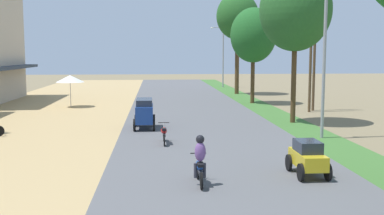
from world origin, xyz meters
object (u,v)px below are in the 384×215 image
(vendor_umbrella, at_px, (70,79))
(motorbike_ahead_second, at_px, (164,133))
(motorbike_foreground_rider, at_px, (200,161))
(median_tree_fifth, at_px, (238,17))
(car_hatchback_yellow, at_px, (308,157))
(utility_pole_near, at_px, (311,49))
(median_tree_third, at_px, (295,10))
(streetlamp_mid, at_px, (223,52))
(utility_pole_far, at_px, (315,53))
(streetlamp_near, at_px, (325,42))
(median_tree_fourth, at_px, (253,35))
(car_van_blue, at_px, (144,112))

(vendor_umbrella, bearing_deg, motorbike_ahead_second, -65.42)
(vendor_umbrella, distance_m, motorbike_foreground_rider, 24.01)
(median_tree_fifth, bearing_deg, car_hatchback_yellow, -95.65)
(utility_pole_near, xyz_separation_m, motorbike_ahead_second, (-10.92, -11.46, -4.07))
(vendor_umbrella, xyz_separation_m, median_tree_fifth, (15.21, 10.71, 5.71))
(median_tree_third, distance_m, streetlamp_mid, 29.51)
(utility_pole_far, bearing_deg, car_hatchback_yellow, -109.60)
(streetlamp_mid, distance_m, utility_pole_near, 24.27)
(motorbike_ahead_second, bearing_deg, vendor_umbrella, 114.58)
(motorbike_ahead_second, bearing_deg, motorbike_foreground_rider, -81.66)
(median_tree_fifth, distance_m, streetlamp_near, 25.52)
(utility_pole_near, height_order, car_hatchback_yellow, utility_pole_near)
(vendor_umbrella, relative_size, motorbike_foreground_rider, 1.40)
(median_tree_fourth, distance_m, streetlamp_near, 16.37)
(median_tree_third, distance_m, median_tree_fourth, 11.16)
(vendor_umbrella, relative_size, car_hatchback_yellow, 1.26)
(streetlamp_mid, bearing_deg, streetlamp_near, -90.00)
(motorbike_ahead_second, bearing_deg, utility_pole_near, 46.37)
(vendor_umbrella, distance_m, utility_pole_far, 18.96)
(streetlamp_near, height_order, streetlamp_mid, streetlamp_near)
(vendor_umbrella, height_order, median_tree_fifth, median_tree_fifth)
(utility_pole_near, bearing_deg, utility_pole_far, 54.72)
(utility_pole_far, relative_size, motorbike_ahead_second, 4.59)
(utility_pole_near, bearing_deg, streetlamp_near, -105.37)
(median_tree_third, bearing_deg, motorbike_foreground_rider, -118.16)
(vendor_umbrella, xyz_separation_m, utility_pole_far, (18.56, -3.29, 2.01))
(utility_pole_near, bearing_deg, streetlamp_mid, 96.87)
(median_tree_fourth, bearing_deg, utility_pole_near, -62.31)
(median_tree_fifth, bearing_deg, car_van_blue, -112.75)
(median_tree_third, distance_m, motorbike_ahead_second, 11.96)
(utility_pole_far, height_order, motorbike_foreground_rider, utility_pole_far)
(utility_pole_near, bearing_deg, motorbike_ahead_second, -133.63)
(streetlamp_near, relative_size, utility_pole_far, 1.02)
(utility_pole_near, height_order, motorbike_foreground_rider, utility_pole_near)
(streetlamp_near, xyz_separation_m, car_van_blue, (-9.04, 3.55, -3.87))
(utility_pole_far, relative_size, motorbike_foreground_rider, 4.59)
(utility_pole_far, bearing_deg, median_tree_third, -119.07)
(median_tree_fourth, relative_size, median_tree_fifth, 0.77)
(streetlamp_mid, distance_m, motorbike_ahead_second, 36.65)
(median_tree_fifth, relative_size, car_van_blue, 4.32)
(median_tree_third, xyz_separation_m, streetlamp_near, (-0.07, -5.25, -2.01))
(streetlamp_mid, height_order, motorbike_ahead_second, streetlamp_mid)
(median_tree_fourth, xyz_separation_m, median_tree_fifth, (0.23, 8.98, 2.22))
(streetlamp_near, relative_size, motorbike_ahead_second, 4.69)
(median_tree_third, distance_m, car_hatchback_yellow, 14.14)
(streetlamp_mid, xyz_separation_m, motorbike_foreground_rider, (-6.99, -42.58, -3.56))
(car_hatchback_yellow, height_order, motorbike_foreground_rider, motorbike_foreground_rider)
(streetlamp_mid, bearing_deg, median_tree_fifth, -89.41)
(streetlamp_near, bearing_deg, median_tree_fifth, 89.78)
(vendor_umbrella, distance_m, median_tree_fourth, 15.48)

